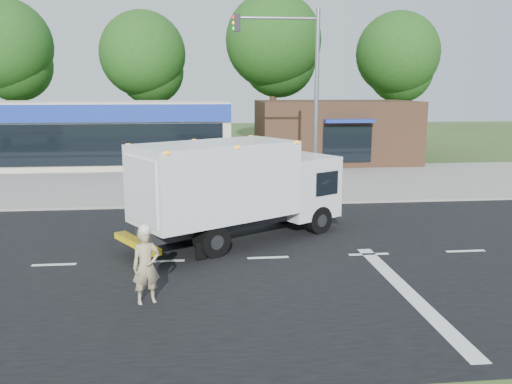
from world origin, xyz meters
TOP-DOWN VIEW (x-y plane):
  - ground at (0.00, 0.00)m, footprint 120.00×120.00m
  - road_asphalt at (0.00, 0.00)m, footprint 60.00×14.00m
  - sidewalk at (0.00, 8.20)m, footprint 60.00×2.40m
  - parking_apron at (0.00, 14.00)m, footprint 60.00×9.00m
  - lane_markings at (1.35, -1.35)m, footprint 55.20×7.00m
  - ems_box_truck at (-0.77, 1.87)m, footprint 7.40×5.69m
  - emergency_worker at (-3.18, -2.98)m, footprint 0.74×0.61m
  - retail_strip_mall at (-9.00, 19.93)m, footprint 18.00×6.20m
  - brown_storefront at (7.00, 19.98)m, footprint 10.00×6.70m
  - traffic_signal_pole at (2.35, 7.60)m, footprint 3.51×0.25m
  - background_trees at (-0.85, 28.16)m, footprint 36.77×7.39m

SIDE VIEW (x-z plane):
  - ground at x=0.00m, z-range 0.00..0.00m
  - road_asphalt at x=0.00m, z-range -0.01..0.01m
  - parking_apron at x=0.00m, z-range 0.00..0.02m
  - lane_markings at x=1.35m, z-range 0.01..0.02m
  - sidewalk at x=0.00m, z-range 0.00..0.12m
  - emergency_worker at x=-3.18m, z-range -0.02..1.84m
  - ems_box_truck at x=-0.77m, z-range 0.25..3.48m
  - brown_storefront at x=7.00m, z-range 0.00..4.00m
  - retail_strip_mall at x=-9.00m, z-range 0.01..4.01m
  - traffic_signal_pole at x=2.35m, z-range 0.92..8.92m
  - background_trees at x=-0.85m, z-range 1.33..13.43m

